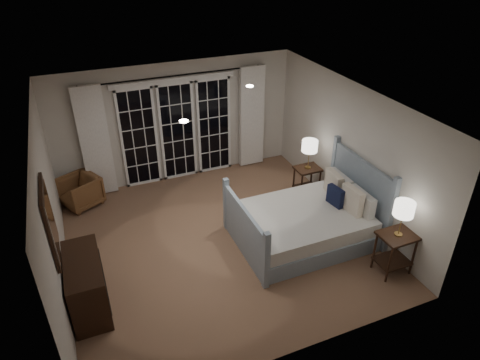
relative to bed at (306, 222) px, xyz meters
name	(u,v)px	position (x,y,z in m)	size (l,w,h in m)	color
floor	(220,241)	(-1.41, 0.49, -0.33)	(5.00, 5.00, 0.00)	#805F45
ceiling	(216,104)	(-1.41, 0.49, 2.17)	(5.00, 5.00, 0.00)	white
wall_left	(51,214)	(-3.91, 0.49, 0.92)	(0.02, 5.00, 2.50)	beige
wall_right	(349,152)	(1.09, 0.49, 0.92)	(0.02, 5.00, 2.50)	beige
wall_back	(176,122)	(-1.41, 2.99, 0.92)	(5.00, 0.02, 2.50)	beige
wall_front	(294,282)	(-1.41, -2.01, 0.92)	(5.00, 0.02, 2.50)	beige
french_doors	(178,130)	(-1.41, 2.95, 0.76)	(2.50, 0.04, 2.20)	black
curtain_rod	(174,76)	(-1.41, 2.89, 1.92)	(0.03, 0.03, 3.50)	black
curtain_left	(95,142)	(-3.06, 2.87, 0.82)	(0.55, 0.10, 2.25)	white
curtain_right	(252,117)	(0.24, 2.87, 0.82)	(0.55, 0.10, 2.25)	white
downlight_a	(250,86)	(-0.61, 1.09, 2.16)	(0.12, 0.12, 0.01)	white
downlight_b	(184,121)	(-2.01, 0.09, 2.16)	(0.12, 0.12, 0.01)	white
bed	(306,222)	(0.00, 0.00, 0.00)	(2.26, 1.62, 1.32)	#8694A2
nightstand_left	(395,247)	(0.82, -1.26, 0.14)	(0.55, 0.44, 0.71)	#311B10
nightstand_right	(307,177)	(0.71, 1.21, 0.08)	(0.49, 0.39, 0.63)	#311B10
lamp_left	(404,209)	(0.82, -1.26, 0.84)	(0.30, 0.30, 0.58)	#A98543
lamp_right	(310,146)	(0.71, 1.21, 0.77)	(0.31, 0.31, 0.59)	#A98543
armchair	(80,191)	(-3.51, 2.59, -0.02)	(0.66, 0.68, 0.62)	brown
dresser	(87,284)	(-3.64, -0.19, 0.08)	(0.49, 1.16, 0.82)	#311B10
mirror	(50,222)	(-3.88, -0.19, 1.22)	(0.05, 0.85, 1.00)	#311B10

